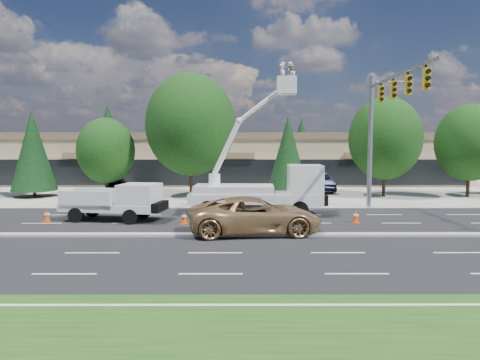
{
  "coord_description": "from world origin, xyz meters",
  "views": [
    {
      "loc": [
        0.97,
        -20.25,
        4.48
      ],
      "look_at": [
        1.03,
        3.48,
        2.4
      ],
      "focal_mm": 32.0,
      "sensor_mm": 36.0,
      "label": 1
    }
  ],
  "objects_px": {
    "signal_mast": "(382,118)",
    "minivan": "(255,215)",
    "utility_pickup": "(118,205)",
    "bucket_truck": "(266,184)"
  },
  "relations": [
    {
      "from": "utility_pickup",
      "to": "minivan",
      "type": "relative_size",
      "value": 0.9
    },
    {
      "from": "utility_pickup",
      "to": "bucket_truck",
      "type": "relative_size",
      "value": 0.63
    },
    {
      "from": "minivan",
      "to": "signal_mast",
      "type": "bearing_deg",
      "value": -57.71
    },
    {
      "from": "utility_pickup",
      "to": "bucket_truck",
      "type": "height_order",
      "value": "bucket_truck"
    },
    {
      "from": "signal_mast",
      "to": "utility_pickup",
      "type": "distance_m",
      "value": 17.1
    },
    {
      "from": "utility_pickup",
      "to": "minivan",
      "type": "distance_m",
      "value": 8.53
    },
    {
      "from": "signal_mast",
      "to": "minivan",
      "type": "relative_size",
      "value": 1.56
    },
    {
      "from": "signal_mast",
      "to": "bucket_truck",
      "type": "distance_m",
      "value": 8.49
    },
    {
      "from": "signal_mast",
      "to": "utility_pickup",
      "type": "height_order",
      "value": "signal_mast"
    },
    {
      "from": "bucket_truck",
      "to": "signal_mast",
      "type": "bearing_deg",
      "value": 9.71
    }
  ]
}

